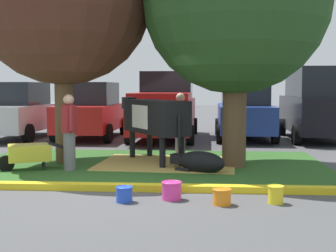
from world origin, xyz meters
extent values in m
plane|color=#4C4C4F|center=(0.00, 0.00, 0.00)|extent=(80.00, 80.00, 0.00)
cube|color=#2D5B23|center=(0.30, 2.37, 0.01)|extent=(8.38, 5.02, 0.02)
cube|color=yellow|center=(0.30, -0.29, 0.06)|extent=(9.58, 0.24, 0.12)
cube|color=tan|center=(0.76, 2.57, 0.03)|extent=(3.35, 2.61, 0.04)
cylinder|color=brown|center=(-1.73, 2.60, 1.27)|extent=(0.45, 0.45, 2.55)
cylinder|color=brown|center=(2.33, 2.30, 1.16)|extent=(0.55, 0.55, 2.32)
sphere|color=#23471E|center=(2.33, 2.30, 3.80)|extent=(4.22, 4.22, 4.22)
cube|color=black|center=(0.46, 2.77, 1.13)|extent=(1.80, 2.33, 0.80)
cube|color=white|center=(0.39, 2.90, 1.13)|extent=(1.08, 1.14, 0.56)
cylinder|color=black|center=(-0.23, 3.90, 1.23)|extent=(0.60, 0.71, 0.58)
cube|color=black|center=(-0.40, 4.18, 1.41)|extent=(0.45, 0.51, 0.32)
cube|color=white|center=(-0.50, 4.35, 1.37)|extent=(0.23, 0.21, 0.20)
cylinder|color=black|center=(-0.19, 3.38, 0.37)|extent=(0.14, 0.14, 0.73)
cylinder|color=black|center=(0.22, 3.63, 0.37)|extent=(0.14, 0.14, 0.73)
cylinder|color=black|center=(0.71, 1.90, 0.37)|extent=(0.14, 0.14, 0.73)
cylinder|color=black|center=(1.12, 2.16, 0.37)|extent=(0.14, 0.14, 0.73)
cylinder|color=black|center=(1.09, 1.74, 0.88)|extent=(0.06, 0.06, 0.70)
ellipsoid|color=black|center=(1.58, 1.49, 0.24)|extent=(1.19, 0.96, 0.48)
cube|color=black|center=(1.05, 1.79, 0.26)|extent=(0.34, 0.31, 0.22)
cube|color=silver|center=(0.95, 1.85, 0.26)|extent=(0.10, 0.12, 0.16)
cylinder|color=black|center=(1.18, 1.51, 0.06)|extent=(0.35, 0.26, 0.10)
cylinder|color=slate|center=(1.02, 3.91, 0.43)|extent=(0.26, 0.26, 0.86)
cylinder|color=maroon|center=(1.02, 3.91, 1.16)|extent=(0.34, 0.34, 0.59)
sphere|color=beige|center=(1.02, 3.91, 1.58)|extent=(0.23, 0.23, 0.23)
cylinder|color=maroon|center=(1.22, 3.82, 1.19)|extent=(0.09, 0.09, 0.56)
cylinder|color=maroon|center=(0.82, 4.00, 1.19)|extent=(0.09, 0.09, 0.56)
cylinder|color=slate|center=(-1.32, 1.54, 0.43)|extent=(0.26, 0.26, 0.86)
cylinder|color=maroon|center=(-1.32, 1.54, 1.16)|extent=(0.34, 0.34, 0.59)
sphere|color=tan|center=(-1.32, 1.54, 1.57)|extent=(0.23, 0.23, 0.23)
cylinder|color=maroon|center=(-1.42, 1.73, 1.19)|extent=(0.09, 0.09, 0.56)
cylinder|color=maroon|center=(-1.21, 1.35, 1.19)|extent=(0.09, 0.09, 0.56)
cube|color=gold|center=(-2.23, 1.56, 0.40)|extent=(1.07, 0.92, 0.36)
cylinder|color=black|center=(-2.68, 1.36, 0.18)|extent=(0.37, 0.24, 0.36)
cylinder|color=black|center=(-1.86, 1.49, 0.12)|extent=(0.04, 0.04, 0.24)
cylinder|color=black|center=(-2.05, 1.89, 0.12)|extent=(0.04, 0.04, 0.24)
cylinder|color=black|center=(-1.55, 1.63, 0.52)|extent=(0.50, 0.26, 0.23)
cylinder|color=black|center=(-1.73, 2.03, 0.52)|extent=(0.50, 0.26, 0.23)
cylinder|color=blue|center=(0.34, -1.11, 0.12)|extent=(0.26, 0.26, 0.24)
torus|color=blue|center=(0.34, -1.11, 0.24)|extent=(0.29, 0.29, 0.02)
cylinder|color=#EA3893|center=(1.09, -0.89, 0.14)|extent=(0.32, 0.32, 0.29)
torus|color=#EA3893|center=(1.09, -0.89, 0.29)|extent=(0.34, 0.34, 0.02)
cylinder|color=orange|center=(1.90, -1.18, 0.12)|extent=(0.28, 0.28, 0.25)
torus|color=orange|center=(1.90, -1.18, 0.25)|extent=(0.31, 0.31, 0.02)
cylinder|color=yellow|center=(2.76, -1.04, 0.14)|extent=(0.24, 0.24, 0.28)
torus|color=yellow|center=(2.76, -1.04, 0.28)|extent=(0.27, 0.27, 0.02)
cube|color=silver|center=(-4.99, 7.90, 0.77)|extent=(1.88, 4.43, 0.90)
cube|color=black|center=(-4.99, 7.90, 1.62)|extent=(1.62, 2.23, 0.80)
cylinder|color=black|center=(-5.87, 9.34, 0.32)|extent=(0.23, 0.64, 0.64)
cylinder|color=black|center=(-4.07, 9.31, 0.32)|extent=(0.23, 0.64, 0.64)
cylinder|color=black|center=(-4.12, 6.45, 0.32)|extent=(0.23, 0.64, 0.64)
cube|color=red|center=(-2.38, 8.11, 0.77)|extent=(1.88, 4.43, 0.90)
cube|color=black|center=(-2.38, 8.11, 1.62)|extent=(1.62, 2.23, 0.80)
cylinder|color=black|center=(-3.25, 9.56, 0.32)|extent=(0.23, 0.64, 0.64)
cylinder|color=black|center=(-1.45, 9.53, 0.32)|extent=(0.23, 0.64, 0.64)
cylinder|color=black|center=(-3.30, 6.70, 0.32)|extent=(0.23, 0.64, 0.64)
cylinder|color=black|center=(-1.50, 6.67, 0.32)|extent=(0.23, 0.64, 0.64)
cube|color=red|center=(0.28, 8.10, 0.87)|extent=(2.09, 5.43, 1.10)
cube|color=black|center=(0.29, 9.04, 1.92)|extent=(1.87, 1.83, 1.00)
cube|color=red|center=(0.25, 6.88, 1.54)|extent=(1.95, 2.73, 0.24)
cylinder|color=black|center=(-0.69, 9.87, 0.32)|extent=(0.23, 0.64, 0.64)
cylinder|color=black|center=(1.31, 9.83, 0.32)|extent=(0.23, 0.64, 0.64)
cylinder|color=black|center=(-0.76, 6.36, 0.32)|extent=(0.23, 0.64, 0.64)
cylinder|color=black|center=(1.24, 6.32, 0.32)|extent=(0.23, 0.64, 0.64)
cube|color=navy|center=(3.11, 8.25, 0.77)|extent=(1.88, 4.43, 0.90)
cube|color=black|center=(3.11, 8.25, 1.62)|extent=(1.62, 2.23, 0.80)
cylinder|color=black|center=(2.23, 9.69, 0.32)|extent=(0.23, 0.64, 0.64)
cylinder|color=black|center=(4.03, 9.66, 0.32)|extent=(0.23, 0.64, 0.64)
cylinder|color=black|center=(2.18, 6.83, 0.32)|extent=(0.23, 0.64, 0.64)
cylinder|color=black|center=(3.98, 6.80, 0.32)|extent=(0.23, 0.64, 0.64)
cube|color=black|center=(5.59, 8.10, 0.92)|extent=(1.98, 4.63, 1.20)
cube|color=black|center=(5.59, 8.10, 2.02)|extent=(1.73, 3.23, 1.00)
cylinder|color=black|center=(4.67, 9.61, 0.32)|extent=(0.23, 0.64, 0.64)
cylinder|color=black|center=(6.57, 9.58, 0.32)|extent=(0.23, 0.64, 0.64)
cylinder|color=black|center=(4.62, 6.62, 0.32)|extent=(0.23, 0.64, 0.64)
camera|label=1|loc=(1.57, -8.38, 1.84)|focal=49.55mm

